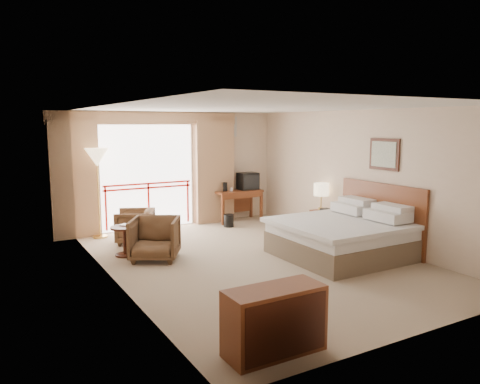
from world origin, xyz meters
TOP-DOWN VIEW (x-y plane):
  - floor at (0.00, 0.00)m, footprint 7.00×7.00m
  - ceiling at (0.00, 0.00)m, footprint 7.00×7.00m
  - wall_back at (0.00, 3.50)m, footprint 5.00×0.00m
  - wall_front at (0.00, -3.50)m, footprint 5.00×0.00m
  - wall_left at (-2.50, 0.00)m, footprint 0.00×7.00m
  - wall_right at (2.50, 0.00)m, footprint 0.00×7.00m
  - balcony_door at (-0.80, 3.48)m, footprint 2.40×0.00m
  - balcony_railing at (-0.80, 3.46)m, footprint 2.09×0.03m
  - curtain_left at (-2.45, 3.35)m, footprint 1.00×0.26m
  - curtain_right at (0.85, 3.35)m, footprint 1.00×0.26m
  - valance at (-0.80, 3.38)m, footprint 4.40×0.22m
  - hvac_vent at (1.30, 3.47)m, footprint 0.50×0.04m
  - bed at (1.50, -0.60)m, footprint 2.13×2.06m
  - headboard at (2.46, -0.60)m, footprint 0.06×2.10m
  - framed_art at (2.47, -0.60)m, footprint 0.04×0.72m
  - nightstand at (2.30, 0.95)m, footprint 0.39×0.46m
  - table_lamp at (2.30, 1.00)m, footprint 0.33×0.33m
  - phone at (2.25, 0.80)m, footprint 0.18×0.15m
  - desk at (1.40, 3.19)m, footprint 1.19×0.57m
  - tv at (1.70, 3.13)m, footprint 0.47×0.38m
  - coffee_maker at (1.05, 3.14)m, footprint 0.13×0.13m
  - cup at (1.20, 3.09)m, footprint 0.07×0.07m
  - wastebasket at (0.88, 2.65)m, footprint 0.30×0.30m
  - armchair_far at (-1.50, 2.29)m, footprint 1.00×0.99m
  - armchair_near at (-1.56, 0.93)m, footprint 1.13×1.14m
  - side_table at (-1.96, 1.43)m, footprint 0.50×0.50m
  - book at (-1.96, 1.43)m, footprint 0.28×0.29m
  - floor_lamp at (-2.02, 3.11)m, footprint 0.49×0.49m
  - dresser at (-1.64, -3.03)m, footprint 1.08×0.46m

SIDE VIEW (x-z plane):
  - floor at x=0.00m, z-range 0.00..0.00m
  - armchair_far at x=-1.50m, z-range -0.35..0.35m
  - armchair_near at x=-1.56m, z-range -0.38..0.38m
  - wastebasket at x=0.88m, z-range 0.00..0.30m
  - nightstand at x=2.30m, z-range 0.00..0.53m
  - dresser at x=-1.64m, z-range 0.00..0.72m
  - bed at x=1.50m, z-range -0.11..0.86m
  - side_table at x=-1.96m, z-range 0.10..0.65m
  - book at x=-1.96m, z-range 0.54..0.57m
  - phone at x=2.25m, z-range 0.53..0.61m
  - desk at x=1.40m, z-range 0.22..0.99m
  - headboard at x=2.46m, z-range 0.00..1.30m
  - balcony_railing at x=-0.80m, z-range 0.30..1.32m
  - cup at x=1.20m, z-range 0.77..0.86m
  - coffee_maker at x=1.05m, z-range 0.77..1.00m
  - table_lamp at x=2.30m, z-range 0.69..1.28m
  - tv at x=1.70m, z-range 0.77..1.20m
  - balcony_door at x=-0.80m, z-range 0.00..2.40m
  - curtain_left at x=-2.45m, z-range 0.00..2.50m
  - curtain_right at x=0.85m, z-range 0.00..2.50m
  - wall_left at x=-2.50m, z-range -2.15..4.85m
  - wall_right at x=2.50m, z-range -2.15..4.85m
  - wall_back at x=0.00m, z-range -1.15..3.85m
  - wall_front at x=0.00m, z-range -1.15..3.85m
  - floor_lamp at x=-2.02m, z-range 0.69..2.61m
  - framed_art at x=2.47m, z-range 1.55..2.15m
  - hvac_vent at x=1.30m, z-range 2.10..2.60m
  - valance at x=-0.80m, z-range 2.41..2.69m
  - ceiling at x=0.00m, z-range 2.70..2.70m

